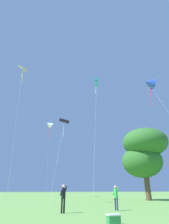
% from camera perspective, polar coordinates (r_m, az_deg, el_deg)
% --- Properties ---
extents(kite_yellow_diamond, '(1.30, 5.23, 17.67)m').
position_cam_1_polar(kite_yellow_diamond, '(27.52, -18.42, 10.85)').
color(kite_yellow_diamond, yellow).
rests_on(kite_yellow_diamond, ground_plane).
extents(kite_teal_box, '(3.50, 6.83, 17.59)m').
position_cam_1_polar(kite_teal_box, '(29.36, 3.61, 8.79)').
color(kite_teal_box, teal).
rests_on(kite_teal_box, ground_plane).
extents(kite_black_large, '(4.21, 11.65, 13.40)m').
position_cam_1_polar(kite_black_large, '(32.80, -6.25, -3.74)').
color(kite_black_large, black).
rests_on(kite_black_large, ground_plane).
extents(kite_white_distant, '(2.32, 7.21, 18.28)m').
position_cam_1_polar(kite_white_distant, '(49.58, -10.74, -3.70)').
color(kite_white_distant, white).
rests_on(kite_white_distant, ground_plane).
extents(kite_blue_delta, '(3.30, 11.18, 18.87)m').
position_cam_1_polar(kite_blue_delta, '(33.13, 19.01, 8.30)').
color(kite_blue_delta, blue).
rests_on(kite_blue_delta, ground_plane).
extents(person_foreground_watcher, '(0.58, 0.28, 1.82)m').
position_cam_1_polar(person_foreground_watcher, '(14.37, -6.43, -23.89)').
color(person_foreground_watcher, black).
rests_on(person_foreground_watcher, ground_plane).
extents(person_with_spool, '(0.37, 0.54, 1.79)m').
position_cam_1_polar(person_with_spool, '(16.39, 9.48, -23.63)').
color(person_with_spool, '#2D3351').
rests_on(person_with_spool, ground_plane).
extents(tree_left_oak, '(7.39, 7.89, 11.24)m').
position_cam_1_polar(tree_left_oak, '(33.75, 17.50, -11.42)').
color(tree_left_oak, brown).
rests_on(tree_left_oak, ground_plane).
extents(picnic_cooler, '(0.60, 0.40, 0.44)m').
position_cam_1_polar(picnic_cooler, '(9.83, 8.78, -29.49)').
color(picnic_cooler, '#2D8C47').
rests_on(picnic_cooler, ground_plane).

